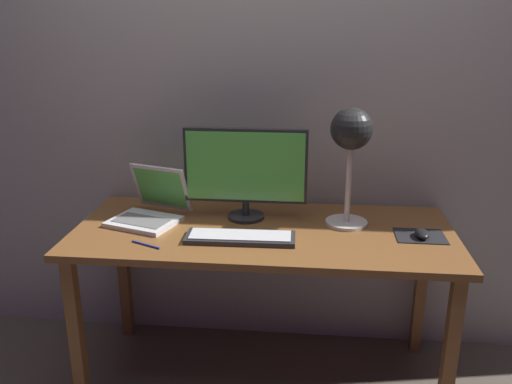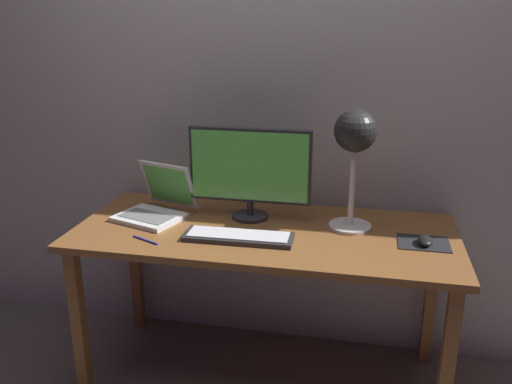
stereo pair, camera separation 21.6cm
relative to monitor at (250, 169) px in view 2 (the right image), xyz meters
name	(u,v)px [view 2 (the right image)]	position (x,y,z in m)	size (l,w,h in m)	color
ground_plane	(264,377)	(0.09, -0.12, -0.97)	(4.80, 4.80, 0.00)	brown
back_wall	(282,84)	(0.09, 0.28, 0.33)	(4.80, 0.06, 2.60)	#A8A099
desk	(265,246)	(0.09, -0.12, -0.31)	(1.60, 0.70, 0.74)	brown
monitor	(250,169)	(0.00, 0.00, 0.00)	(0.54, 0.16, 0.40)	#28282B
keyboard_main	(239,237)	(0.01, -0.25, -0.21)	(0.44, 0.15, 0.03)	#28282B
laptop	(158,201)	(-0.41, -0.05, -0.16)	(0.35, 0.37, 0.23)	silver
desk_lamp	(355,141)	(0.44, -0.03, 0.15)	(0.18, 0.18, 0.51)	beige
mousepad	(424,243)	(0.73, -0.14, -0.22)	(0.20, 0.16, 0.00)	black
mouse	(425,241)	(0.74, -0.15, -0.21)	(0.06, 0.10, 0.03)	black
pen	(145,240)	(-0.35, -0.34, -0.22)	(0.01, 0.01, 0.14)	#2633A5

